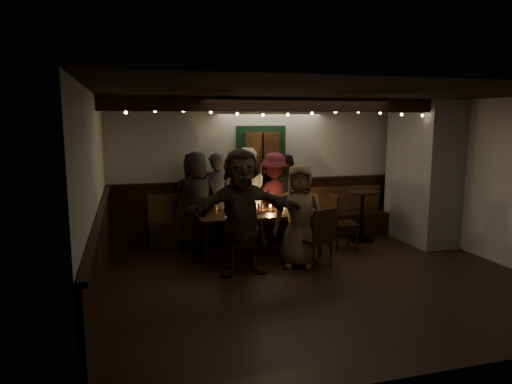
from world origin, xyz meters
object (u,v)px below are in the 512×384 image
object	(u,v)px
dining_table	(259,216)
person_e	(288,199)
person_b	(217,200)
person_g	(299,216)
chair_near_left	(241,238)
person_c	(245,197)
person_a	(196,201)
person_d	(274,198)
chair_near_right	(319,235)
high_top	(362,209)
person_f	(241,212)
chair_end	(338,219)

from	to	relation	value
dining_table	person_e	size ratio (longest dim) A/B	1.26
person_b	person_e	size ratio (longest dim) A/B	1.04
dining_table	person_g	size ratio (longest dim) A/B	1.29
person_e	dining_table	bearing A→B (deg)	43.70
chair_near_left	person_b	xyz separation A→B (m)	(-0.09, 1.42, 0.33)
dining_table	person_b	xyz separation A→B (m)	(-0.58, 0.70, 0.18)
chair_near_left	person_c	distance (m)	1.58
person_a	person_d	world-z (taller)	person_a
chair_near_right	high_top	world-z (taller)	same
dining_table	chair_near_right	size ratio (longest dim) A/B	2.16
chair_near_right	person_b	xyz separation A→B (m)	(-1.26, 1.63, 0.32)
dining_table	person_g	world-z (taller)	person_g
person_a	person_b	xyz separation A→B (m)	(0.37, 0.05, -0.01)
person_a	person_f	xyz separation A→B (m)	(0.45, -1.43, 0.07)
person_a	person_b	size ratio (longest dim) A/B	1.02
dining_table	person_c	bearing A→B (deg)	93.37
dining_table	person_c	size ratio (longest dim) A/B	1.16
high_top	person_b	xyz separation A→B (m)	(-2.71, 0.31, 0.25)
person_c	dining_table	bearing A→B (deg)	99.15
chair_near_right	person_g	xyz separation A→B (m)	(-0.23, 0.24, 0.26)
chair_end	person_e	size ratio (longest dim) A/B	0.59
dining_table	person_e	world-z (taller)	person_e
person_d	person_g	size ratio (longest dim) A/B	1.04
chair_near_left	person_g	distance (m)	0.97
dining_table	person_f	size ratio (longest dim) A/B	1.10
person_f	person_d	bearing A→B (deg)	57.04
chair_end	person_e	bearing A→B (deg)	133.97
chair_near_right	person_f	xyz separation A→B (m)	(-1.17, 0.15, 0.40)
dining_table	chair_end	distance (m)	1.45
person_e	person_g	xyz separation A→B (m)	(-0.32, -1.40, -0.02)
high_top	person_c	bearing A→B (deg)	170.75
chair_end	person_d	bearing A→B (deg)	140.10
dining_table	person_d	world-z (taller)	person_d
person_a	chair_end	bearing A→B (deg)	174.05
high_top	person_d	distance (m)	1.67
chair_near_right	person_c	distance (m)	1.86
chair_near_right	person_g	distance (m)	0.43
person_c	person_g	size ratio (longest dim) A/B	1.11
person_c	person_e	bearing A→B (deg)	-177.19
person_b	person_g	xyz separation A→B (m)	(1.02, -1.39, -0.05)
person_b	person_d	size ratio (longest dim) A/B	1.02
person_d	dining_table	bearing A→B (deg)	49.58
dining_table	high_top	distance (m)	2.16
person_c	person_d	distance (m)	0.56
chair_end	person_a	distance (m)	2.51
chair_near_left	person_e	size ratio (longest dim) A/B	0.56
person_c	person_f	size ratio (longest dim) A/B	0.95
person_c	person_g	bearing A→B (deg)	114.38
person_a	person_e	size ratio (longest dim) A/B	1.06
dining_table	chair_near_left	size ratio (longest dim) A/B	2.24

